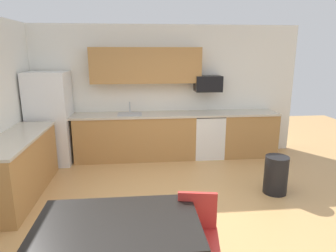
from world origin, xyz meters
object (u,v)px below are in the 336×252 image
object	(u,v)px
oven_range	(207,135)
trash_bin	(276,175)
microwave	(208,84)
dining_table	(118,228)
chair_near_table	(197,231)
refrigerator	(50,119)

from	to	relation	value
oven_range	trash_bin	xyz separation A→B (m)	(0.68, -1.81, -0.16)
microwave	dining_table	bearing A→B (deg)	-113.42
oven_range	trash_bin	distance (m)	1.93
oven_range	dining_table	bearing A→B (deg)	-113.99
microwave	oven_range	bearing A→B (deg)	-90.00
dining_table	chair_near_table	bearing A→B (deg)	14.47
oven_range	dining_table	world-z (taller)	oven_range
microwave	trash_bin	distance (m)	2.37
refrigerator	microwave	bearing A→B (deg)	3.28
microwave	dining_table	world-z (taller)	microwave
oven_range	chair_near_table	world-z (taller)	oven_range
chair_near_table	trash_bin	bearing A→B (deg)	46.59
dining_table	microwave	bearing A→B (deg)	66.58
chair_near_table	trash_bin	world-z (taller)	chair_near_table
chair_near_table	refrigerator	bearing A→B (deg)	123.46
refrigerator	microwave	size ratio (longest dim) A/B	3.33
microwave	trash_bin	xyz separation A→B (m)	(0.68, -1.91, -1.23)
refrigerator	dining_table	world-z (taller)	refrigerator
dining_table	trash_bin	xyz separation A→B (m)	(2.31, 1.86, -0.40)
refrigerator	oven_range	bearing A→B (deg)	1.46
refrigerator	dining_table	xyz separation A→B (m)	(1.51, -3.58, -0.20)
chair_near_table	trash_bin	distance (m)	2.31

